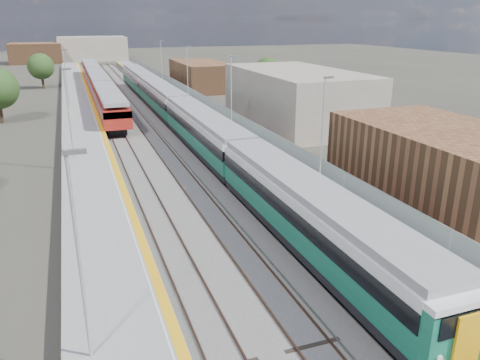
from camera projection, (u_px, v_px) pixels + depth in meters
ground at (160, 124)px, 57.35m from camera, size 320.00×320.00×0.00m
ballast_bed at (138, 121)px, 58.85m from camera, size 10.50×155.00×0.06m
tracks at (141, 118)px, 60.50m from camera, size 8.96×160.00×0.17m
platform_right at (196, 113)px, 61.09m from camera, size 4.70×155.00×8.52m
platform_left at (81, 121)px, 56.50m from camera, size 4.30×155.00×8.52m
buildings at (30, 25)px, 126.82m from camera, size 72.00×185.50×40.00m
green_train at (180, 111)px, 52.71m from camera, size 3.02×84.04×3.33m
red_train at (98, 84)px, 75.81m from camera, size 3.00×60.78×3.79m
tree_c at (41, 66)px, 85.19m from camera, size 4.67×4.67×6.33m
tree_d at (267, 71)px, 80.17m from camera, size 4.46×4.46×6.04m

